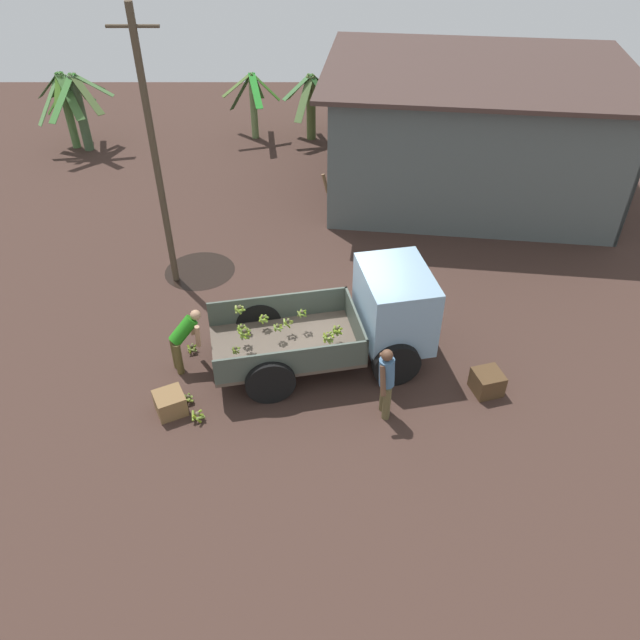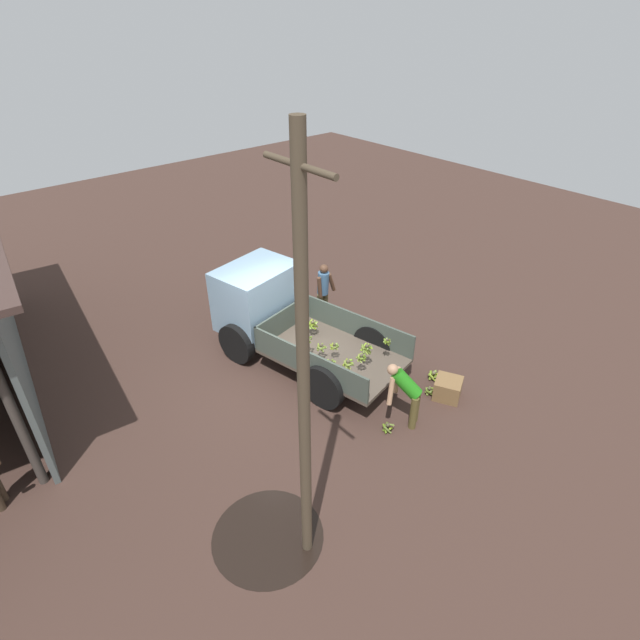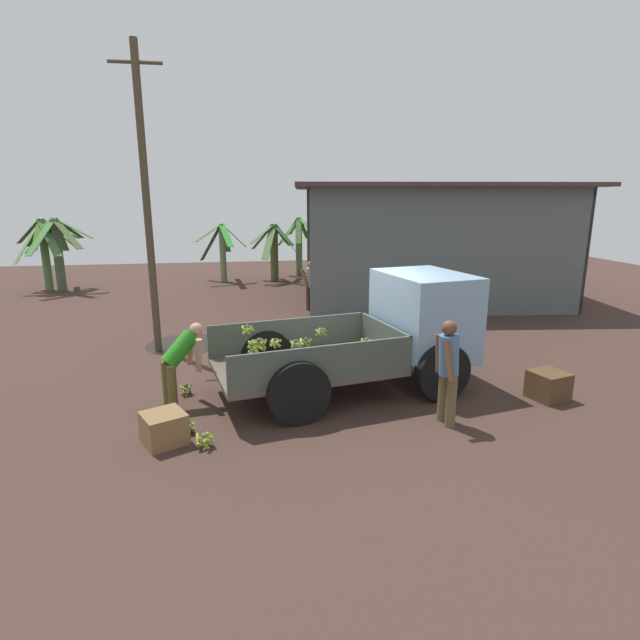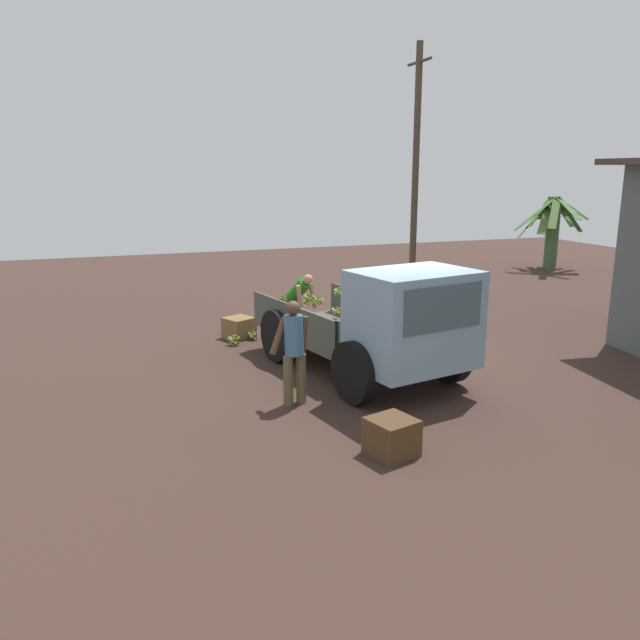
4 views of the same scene
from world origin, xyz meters
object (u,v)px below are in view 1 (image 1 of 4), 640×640
object	(u,v)px
cargo_truck	(370,315)
person_bystander_near_shed	(332,188)
banana_bunch_on_ground_0	(198,416)
person_foreground_visitor	(386,380)
wooden_crate_0	(170,403)
wooden_crate_1	(487,382)
utility_pole	(155,156)
person_worker_loading	(184,337)
banana_bunch_on_ground_1	(188,398)
banana_bunch_on_ground_2	(192,348)

from	to	relation	value
cargo_truck	person_bystander_near_shed	size ratio (longest dim) A/B	3.15
banana_bunch_on_ground_0	person_foreground_visitor	bearing A→B (deg)	2.91
wooden_crate_0	banana_bunch_on_ground_0	bearing A→B (deg)	-23.28
cargo_truck	banana_bunch_on_ground_0	world-z (taller)	cargo_truck
person_bystander_near_shed	wooden_crate_1	xyz separation A→B (m)	(3.01, -7.41, -0.60)
utility_pole	person_worker_loading	distance (m)	4.21
person_foreground_visitor	banana_bunch_on_ground_1	bearing A→B (deg)	-13.48
cargo_truck	banana_bunch_on_ground_1	size ratio (longest dim) A/B	20.68
person_foreground_visitor	person_worker_loading	size ratio (longest dim) A/B	1.19
person_bystander_near_shed	banana_bunch_on_ground_1	bearing A→B (deg)	2.06
banana_bunch_on_ground_0	utility_pole	bearing A→B (deg)	105.14
utility_pole	banana_bunch_on_ground_0	xyz separation A→B (m)	(1.30, -4.82, -3.17)
person_foreground_visitor	person_bystander_near_shed	world-z (taller)	person_foreground_visitor
banana_bunch_on_ground_0	banana_bunch_on_ground_1	distance (m)	0.55
banana_bunch_on_ground_0	banana_bunch_on_ground_1	xyz separation A→B (m)	(-0.26, 0.48, -0.02)
cargo_truck	banana_bunch_on_ground_2	bearing A→B (deg)	167.87
cargo_truck	person_foreground_visitor	bearing A→B (deg)	-94.91
banana_bunch_on_ground_0	wooden_crate_0	distance (m)	0.62
cargo_truck	banana_bunch_on_ground_0	size ratio (longest dim) A/B	17.44
person_foreground_visitor	banana_bunch_on_ground_2	distance (m)	4.48
cargo_truck	person_bystander_near_shed	bearing A→B (deg)	84.82
banana_bunch_on_ground_1	person_bystander_near_shed	bearing A→B (deg)	68.97
person_foreground_visitor	wooden_crate_0	world-z (taller)	person_foreground_visitor
banana_bunch_on_ground_1	banana_bunch_on_ground_2	xyz separation A→B (m)	(-0.17, 1.52, 0.01)
banana_bunch_on_ground_2	wooden_crate_1	xyz separation A→B (m)	(6.16, -1.19, 0.12)
cargo_truck	person_worker_loading	xyz separation A→B (m)	(-3.83, -0.40, -0.27)
person_foreground_visitor	banana_bunch_on_ground_0	world-z (taller)	person_foreground_visitor
person_worker_loading	banana_bunch_on_ground_0	size ratio (longest dim) A/B	4.99
person_worker_loading	banana_bunch_on_ground_2	xyz separation A→B (m)	(0.01, 0.46, -0.68)
person_worker_loading	banana_bunch_on_ground_2	bearing A→B (deg)	59.28
person_foreground_visitor	cargo_truck	bearing A→B (deg)	-92.68
person_foreground_visitor	person_worker_loading	world-z (taller)	person_foreground_visitor
person_foreground_visitor	banana_bunch_on_ground_2	world-z (taller)	person_foreground_visitor
utility_pole	person_bystander_near_shed	distance (m)	5.81
banana_bunch_on_ground_0	wooden_crate_0	bearing A→B (deg)	156.72
person_bystander_near_shed	wooden_crate_0	xyz separation A→B (m)	(-3.28, -7.98, -0.62)
person_worker_loading	cargo_truck	bearing A→B (deg)	-23.11
utility_pole	wooden_crate_1	world-z (taller)	utility_pole
cargo_truck	wooden_crate_1	distance (m)	2.73
utility_pole	wooden_crate_0	distance (m)	5.56
banana_bunch_on_ground_0	wooden_crate_1	bearing A→B (deg)	8.03
banana_bunch_on_ground_0	wooden_crate_0	world-z (taller)	wooden_crate_0
person_bystander_near_shed	person_worker_loading	bearing A→B (deg)	-2.23
cargo_truck	wooden_crate_0	bearing A→B (deg)	-167.99
cargo_truck	banana_bunch_on_ground_2	distance (m)	3.94
banana_bunch_on_ground_0	banana_bunch_on_ground_2	world-z (taller)	banana_bunch_on_ground_0
person_bystander_near_shed	banana_bunch_on_ground_0	world-z (taller)	person_bystander_near_shed
banana_bunch_on_ground_1	person_foreground_visitor	bearing A→B (deg)	-4.39
person_worker_loading	banana_bunch_on_ground_2	size ratio (longest dim) A/B	5.80
cargo_truck	banana_bunch_on_ground_2	size ratio (longest dim) A/B	20.27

